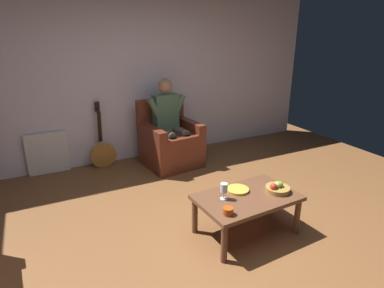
{
  "coord_description": "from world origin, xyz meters",
  "views": [
    {
      "loc": [
        1.38,
        2.21,
        1.97
      ],
      "look_at": [
        -0.29,
        -1.11,
        0.65
      ],
      "focal_mm": 30.22,
      "sensor_mm": 36.0,
      "label": 1
    }
  ],
  "objects_px": {
    "person_seated": "(169,120)",
    "guitar": "(103,153)",
    "decorative_dish": "(238,190)",
    "candle_jar": "(228,211)",
    "wine_glass_near": "(224,189)",
    "coffee_table": "(247,201)",
    "fruit_bowl": "(277,188)",
    "armchair": "(170,143)"
  },
  "relations": [
    {
      "from": "armchair",
      "to": "wine_glass_near",
      "type": "relative_size",
      "value": 5.96
    },
    {
      "from": "armchair",
      "to": "person_seated",
      "type": "bearing_deg",
      "value": 90.0
    },
    {
      "from": "person_seated",
      "to": "guitar",
      "type": "xyz_separation_m",
      "value": [
        0.95,
        -0.34,
        -0.48
      ]
    },
    {
      "from": "coffee_table",
      "to": "guitar",
      "type": "bearing_deg",
      "value": -68.47
    },
    {
      "from": "decorative_dish",
      "to": "candle_jar",
      "type": "distance_m",
      "value": 0.47
    },
    {
      "from": "person_seated",
      "to": "wine_glass_near",
      "type": "distance_m",
      "value": 1.99
    },
    {
      "from": "guitar",
      "to": "fruit_bowl",
      "type": "xyz_separation_m",
      "value": [
        -1.26,
        2.41,
        0.24
      ]
    },
    {
      "from": "coffee_table",
      "to": "wine_glass_near",
      "type": "height_order",
      "value": "wine_glass_near"
    },
    {
      "from": "candle_jar",
      "to": "fruit_bowl",
      "type": "bearing_deg",
      "value": -168.05
    },
    {
      "from": "armchair",
      "to": "candle_jar",
      "type": "relative_size",
      "value": 10.52
    },
    {
      "from": "guitar",
      "to": "fruit_bowl",
      "type": "relative_size",
      "value": 4.01
    },
    {
      "from": "armchair",
      "to": "decorative_dish",
      "type": "distance_m",
      "value": 1.89
    },
    {
      "from": "wine_glass_near",
      "to": "candle_jar",
      "type": "relative_size",
      "value": 1.76
    },
    {
      "from": "coffee_table",
      "to": "guitar",
      "type": "xyz_separation_m",
      "value": [
        0.93,
        -2.35,
        -0.14
      ]
    },
    {
      "from": "coffee_table",
      "to": "decorative_dish",
      "type": "relative_size",
      "value": 4.49
    },
    {
      "from": "wine_glass_near",
      "to": "candle_jar",
      "type": "height_order",
      "value": "wine_glass_near"
    },
    {
      "from": "fruit_bowl",
      "to": "guitar",
      "type": "bearing_deg",
      "value": -62.52
    },
    {
      "from": "wine_glass_near",
      "to": "fruit_bowl",
      "type": "bearing_deg",
      "value": 168.87
    },
    {
      "from": "person_seated",
      "to": "guitar",
      "type": "height_order",
      "value": "person_seated"
    },
    {
      "from": "wine_glass_near",
      "to": "candle_jar",
      "type": "distance_m",
      "value": 0.29
    },
    {
      "from": "armchair",
      "to": "person_seated",
      "type": "distance_m",
      "value": 0.36
    },
    {
      "from": "wine_glass_near",
      "to": "decorative_dish",
      "type": "bearing_deg",
      "value": -159.89
    },
    {
      "from": "wine_glass_near",
      "to": "candle_jar",
      "type": "xyz_separation_m",
      "value": [
        0.11,
        0.26,
        -0.08
      ]
    },
    {
      "from": "person_seated",
      "to": "candle_jar",
      "type": "distance_m",
      "value": 2.26
    },
    {
      "from": "fruit_bowl",
      "to": "candle_jar",
      "type": "xyz_separation_m",
      "value": [
        0.68,
        0.14,
        -0.01
      ]
    },
    {
      "from": "person_seated",
      "to": "candle_jar",
      "type": "xyz_separation_m",
      "value": [
        0.37,
        2.22,
        -0.25
      ]
    },
    {
      "from": "armchair",
      "to": "wine_glass_near",
      "type": "distance_m",
      "value": 1.99
    },
    {
      "from": "fruit_bowl",
      "to": "person_seated",
      "type": "bearing_deg",
      "value": -81.59
    },
    {
      "from": "armchair",
      "to": "coffee_table",
      "type": "distance_m",
      "value": 2.02
    },
    {
      "from": "wine_glass_near",
      "to": "candle_jar",
      "type": "bearing_deg",
      "value": 66.28
    },
    {
      "from": "fruit_bowl",
      "to": "decorative_dish",
      "type": "bearing_deg",
      "value": -28.74
    },
    {
      "from": "coffee_table",
      "to": "decorative_dish",
      "type": "distance_m",
      "value": 0.15
    },
    {
      "from": "candle_jar",
      "to": "coffee_table",
      "type": "bearing_deg",
      "value": -150.03
    },
    {
      "from": "armchair",
      "to": "coffee_table",
      "type": "xyz_separation_m",
      "value": [
        0.02,
        2.01,
        0.02
      ]
    },
    {
      "from": "wine_glass_near",
      "to": "fruit_bowl",
      "type": "xyz_separation_m",
      "value": [
        -0.57,
        0.11,
        -0.07
      ]
    },
    {
      "from": "guitar",
      "to": "coffee_table",
      "type": "bearing_deg",
      "value": 111.53
    },
    {
      "from": "fruit_bowl",
      "to": "candle_jar",
      "type": "bearing_deg",
      "value": 11.95
    },
    {
      "from": "fruit_bowl",
      "to": "decorative_dish",
      "type": "height_order",
      "value": "fruit_bowl"
    },
    {
      "from": "armchair",
      "to": "fruit_bowl",
      "type": "relative_size",
      "value": 4.0
    },
    {
      "from": "candle_jar",
      "to": "armchair",
      "type": "bearing_deg",
      "value": -99.58
    },
    {
      "from": "person_seated",
      "to": "wine_glass_near",
      "type": "height_order",
      "value": "person_seated"
    },
    {
      "from": "fruit_bowl",
      "to": "candle_jar",
      "type": "height_order",
      "value": "fruit_bowl"
    }
  ]
}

